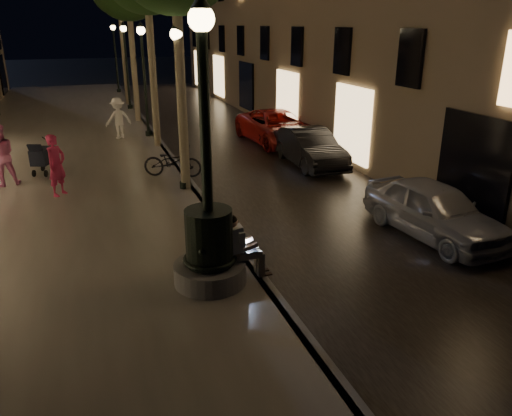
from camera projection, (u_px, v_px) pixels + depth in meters
name	position (u px, v px, depth m)	size (l,w,h in m)	color
ground	(159.00, 144.00, 21.61)	(120.00, 120.00, 0.00)	black
cobble_lane	(226.00, 139.00, 22.53)	(6.00, 45.00, 0.02)	black
promenade	(61.00, 149.00, 20.35)	(8.00, 45.00, 0.20)	#625D56
curb_strip	(159.00, 142.00, 21.58)	(0.25, 45.00, 0.20)	#59595B
fountain_lamppost	(209.00, 234.00, 9.37)	(1.40, 1.40, 5.21)	#59595B
seated_man_laptop	(240.00, 244.00, 9.66)	(0.97, 0.33, 1.34)	gray
lamp_curb_a	(179.00, 87.00, 14.19)	(0.36, 0.36, 4.81)	black
lamp_curb_b	(143.00, 65.00, 21.28)	(0.36, 0.36, 4.81)	black
lamp_curb_c	(126.00, 55.00, 28.36)	(0.36, 0.36, 4.81)	black
lamp_curb_d	(115.00, 49.00, 35.45)	(0.36, 0.36, 4.81)	black
stroller	(42.00, 156.00, 16.45)	(0.77, 1.19, 1.22)	black
car_front	(434.00, 210.00, 12.09)	(1.61, 4.00, 1.36)	#A8AAB0
car_second	(310.00, 148.00, 18.17)	(1.42, 4.08, 1.35)	black
car_third	(277.00, 127.00, 21.61)	(2.32, 5.04, 1.40)	maroon
pedestrian_red	(56.00, 165.00, 14.34)	(0.65, 0.43, 1.80)	#AF234A
pedestrian_pink	(0.00, 155.00, 15.19)	(0.93, 0.72, 1.91)	pink
pedestrian_white	(118.00, 118.00, 21.55)	(1.13, 0.65, 1.75)	white
bicycle	(173.00, 162.00, 16.23)	(0.67, 1.92, 1.01)	black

